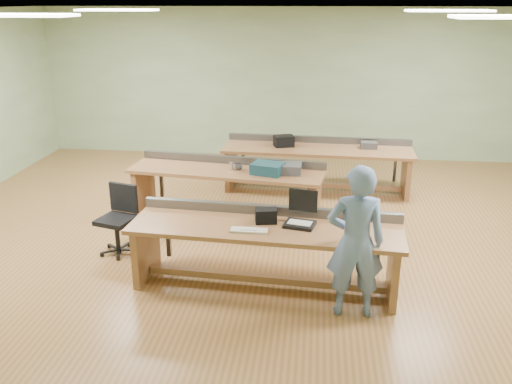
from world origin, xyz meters
TOP-DOWN VIEW (x-y plane):
  - floor at (0.00, 0.00)m, footprint 10.00×10.00m
  - ceiling at (0.00, 0.00)m, footprint 10.00×10.00m
  - wall_back at (0.00, 4.00)m, footprint 10.00×0.04m
  - wall_front at (0.00, -4.00)m, footprint 10.00×0.04m
  - fluor_panels at (0.00, 0.00)m, footprint 6.20×3.50m
  - workbench_front at (0.12, -1.53)m, footprint 3.08×1.01m
  - workbench_mid at (-0.65, 0.51)m, footprint 2.97×1.14m
  - workbench_back at (0.68, 1.90)m, footprint 3.22×0.98m
  - person at (1.08, -2.02)m, footprint 0.62×0.43m
  - laptop_base at (0.51, -1.51)m, footprint 0.38×0.33m
  - laptop_screen at (0.53, -1.39)m, footprint 0.32×0.08m
  - keyboard at (-0.04, -1.73)m, footprint 0.40×0.14m
  - trackball_mouse at (1.18, -1.68)m, footprint 0.15×0.17m
  - camera_bag at (0.12, -1.46)m, footprint 0.26×0.19m
  - task_chair at (-1.84, -0.88)m, footprint 0.59×0.59m
  - parts_bin_teal at (-0.03, 0.36)m, footprint 0.51×0.44m
  - parts_bin_grey at (0.21, 0.42)m, footprint 0.49×0.32m
  - mug at (-0.47, 0.50)m, footprint 0.15×0.15m
  - drinks_can at (-0.58, 0.49)m, footprint 0.06×0.06m
  - storage_box_back at (0.10, 1.93)m, footprint 0.38×0.32m
  - tray_back at (1.54, 1.95)m, footprint 0.28×0.20m

SIDE VIEW (x-z plane):
  - floor at x=0.00m, z-range 0.00..0.00m
  - task_chair at x=-1.84m, z-range -0.12..0.77m
  - workbench_mid at x=-0.65m, z-range 0.13..0.99m
  - workbench_front at x=0.12m, z-range 0.13..0.99m
  - workbench_back at x=0.68m, z-range 0.13..0.99m
  - keyboard at x=-0.04m, z-range 0.75..0.77m
  - laptop_base at x=0.51m, z-range 0.75..0.79m
  - trackball_mouse at x=1.18m, z-range 0.75..0.81m
  - mug at x=-0.47m, z-range 0.75..0.84m
  - tray_back at x=1.54m, z-range 0.75..0.86m
  - drinks_can at x=-0.58m, z-range 0.75..0.86m
  - person at x=1.08m, z-range 0.00..1.63m
  - parts_bin_grey at x=0.21m, z-range 0.75..0.88m
  - parts_bin_teal at x=-0.03m, z-range 0.75..0.90m
  - camera_bag at x=0.12m, z-range 0.75..0.91m
  - storage_box_back at x=0.10m, z-range 0.75..0.94m
  - laptop_screen at x=0.53m, z-range 0.88..1.14m
  - wall_back at x=0.00m, z-range 0.00..3.00m
  - wall_front at x=0.00m, z-range 0.00..3.00m
  - fluor_panels at x=0.00m, z-range 2.96..2.99m
  - ceiling at x=0.00m, z-range 3.00..3.00m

